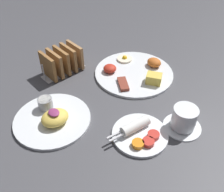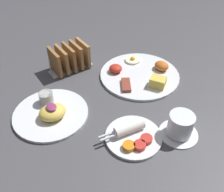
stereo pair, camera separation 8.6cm
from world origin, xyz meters
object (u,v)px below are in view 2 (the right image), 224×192
(plate_foreground, at_px, (51,111))
(coffee_cup, at_px, (180,126))
(plate_breakfast, at_px, (141,74))
(plate_condiments, at_px, (132,136))
(toast_rack, at_px, (70,58))

(plate_foreground, height_order, coffee_cup, coffee_cup)
(plate_breakfast, relative_size, plate_foreground, 1.26)
(plate_condiments, height_order, coffee_cup, coffee_cup)
(plate_condiments, bearing_deg, plate_breakfast, 135.98)
(coffee_cup, bearing_deg, plate_condiments, -117.21)
(plate_foreground, xyz_separation_m, toast_rack, (-0.21, 0.18, 0.03))
(toast_rack, bearing_deg, plate_condiments, -2.82)
(plate_breakfast, xyz_separation_m, coffee_cup, (0.30, -0.10, 0.03))
(plate_breakfast, xyz_separation_m, plate_foreground, (-0.00, -0.38, 0.01))
(plate_condiments, relative_size, plate_foreground, 0.73)
(plate_condiments, bearing_deg, coffee_cup, 62.79)
(coffee_cup, bearing_deg, plate_foreground, -136.21)
(plate_condiments, relative_size, toast_rack, 1.00)
(plate_condiments, height_order, toast_rack, toast_rack)
(plate_breakfast, distance_m, coffee_cup, 0.32)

